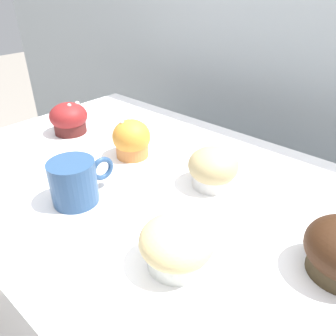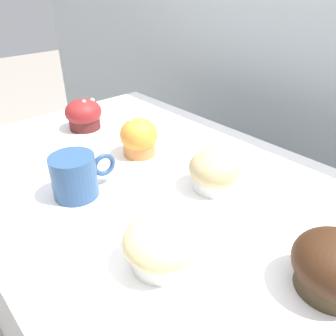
{
  "view_description": "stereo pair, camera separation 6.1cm",
  "coord_description": "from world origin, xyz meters",
  "views": [
    {
      "loc": [
        0.37,
        -0.39,
        1.29
      ],
      "look_at": [
        0.03,
        0.0,
        0.97
      ],
      "focal_mm": 35.0,
      "sensor_mm": 36.0,
      "label": 1
    },
    {
      "loc": [
        0.42,
        -0.35,
        1.29
      ],
      "look_at": [
        0.03,
        0.0,
        0.97
      ],
      "focal_mm": 35.0,
      "sensor_mm": 36.0,
      "label": 2
    }
  ],
  "objects": [
    {
      "name": "display_counter",
      "position": [
        0.0,
        0.0,
        0.46
      ],
      "size": [
        1.0,
        0.64,
        0.93
      ],
      "primitive_type": "cube",
      "color": "white",
      "rests_on": "ground"
    },
    {
      "name": "muffin_back_right",
      "position": [
        -0.12,
        0.05,
        0.97
      ],
      "size": [
        0.08,
        0.08,
        0.09
      ],
      "color": "#CC7A3E",
      "rests_on": "display_counter"
    },
    {
      "name": "muffin_front_left",
      "position": [
        0.08,
        0.07,
        0.97
      ],
      "size": [
        0.1,
        0.1,
        0.08
      ],
      "color": "silver",
      "rests_on": "display_counter"
    },
    {
      "name": "muffin_front_right",
      "position": [
        0.16,
        -0.13,
        0.97
      ],
      "size": [
        0.1,
        0.1,
        0.07
      ],
      "color": "white",
      "rests_on": "display_counter"
    },
    {
      "name": "muffin_back_left",
      "position": [
        -0.34,
        0.03,
        0.97
      ],
      "size": [
        0.1,
        0.1,
        0.08
      ],
      "color": "#4E1D1B",
      "rests_on": "display_counter"
    },
    {
      "name": "coffee_cup",
      "position": [
        -0.07,
        -0.14,
        0.97
      ],
      "size": [
        0.08,
        0.12,
        0.08
      ],
      "color": "navy",
      "rests_on": "display_counter"
    },
    {
      "name": "wall_back",
      "position": [
        0.0,
        0.6,
        0.9
      ],
      "size": [
        3.2,
        0.1,
        1.8
      ],
      "primitive_type": "cube",
      "color": "#A8B2B7",
      "rests_on": "ground"
    }
  ]
}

